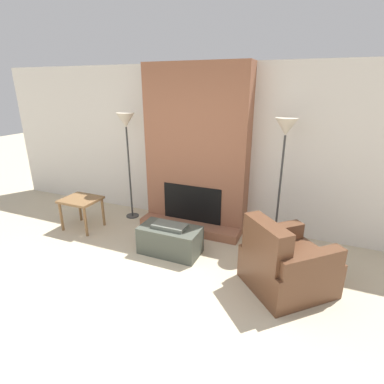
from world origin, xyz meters
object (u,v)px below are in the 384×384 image
at_px(side_table, 81,203).
at_px(armchair, 284,266).
at_px(floor_lamp_right, 285,136).
at_px(floor_lamp_left, 126,127).
at_px(ottoman, 170,240).

bearing_deg(side_table, armchair, -5.82).
bearing_deg(floor_lamp_right, floor_lamp_left, -180.00).
xyz_separation_m(ottoman, floor_lamp_right, (1.34, 0.86, 1.42)).
bearing_deg(ottoman, armchair, -6.95).
xyz_separation_m(side_table, floor_lamp_right, (3.04, 0.71, 1.18)).
bearing_deg(armchair, ottoman, 39.54).
relative_size(armchair, side_table, 2.06).
bearing_deg(floor_lamp_right, armchair, -77.12).
relative_size(ottoman, floor_lamp_right, 0.46).
height_order(armchair, side_table, armchair).
relative_size(ottoman, floor_lamp_left, 0.46).
xyz_separation_m(ottoman, side_table, (-1.70, 0.14, 0.24)).
relative_size(side_table, floor_lamp_left, 0.32).
distance_m(ottoman, floor_lamp_left, 2.04).
height_order(ottoman, side_table, side_table).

